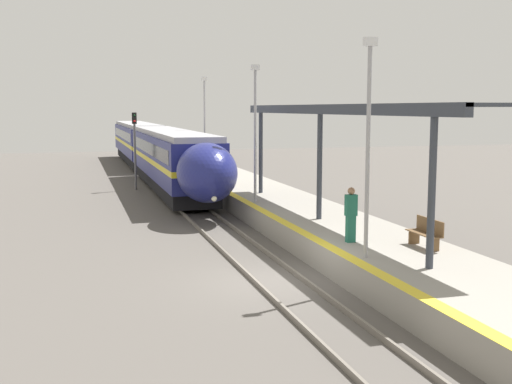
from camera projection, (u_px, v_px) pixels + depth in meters
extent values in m
plane|color=#56514C|center=(277.00, 281.00, 18.99)|extent=(120.00, 120.00, 0.00)
cube|color=slate|center=(254.00, 280.00, 18.79)|extent=(0.08, 90.00, 0.15)
cube|color=slate|center=(300.00, 277.00, 19.18)|extent=(0.08, 90.00, 0.15)
cube|color=black|center=(171.00, 181.00, 39.48)|extent=(2.43, 18.23, 0.80)
cube|color=navy|center=(170.00, 168.00, 39.38)|extent=(2.76, 19.81, 0.85)
cube|color=yellow|center=(170.00, 159.00, 39.30)|extent=(2.78, 19.81, 0.29)
cube|color=navy|center=(170.00, 146.00, 39.20)|extent=(2.76, 19.81, 1.29)
cube|color=black|center=(170.00, 147.00, 39.21)|extent=(2.79, 18.23, 0.71)
cube|color=#9E9EA3|center=(170.00, 133.00, 39.10)|extent=(2.49, 19.81, 0.30)
cylinder|color=black|center=(177.00, 200.00, 32.40)|extent=(0.12, 0.94, 0.94)
cylinder|color=black|center=(205.00, 199.00, 32.79)|extent=(0.12, 0.94, 0.94)
cylinder|color=black|center=(171.00, 195.00, 34.50)|extent=(0.12, 0.94, 0.94)
cylinder|color=black|center=(197.00, 194.00, 34.89)|extent=(0.12, 0.94, 0.94)
cylinder|color=black|center=(149.00, 176.00, 44.11)|extent=(0.12, 0.94, 0.94)
cylinder|color=black|center=(170.00, 175.00, 44.50)|extent=(0.12, 0.94, 0.94)
cylinder|color=black|center=(146.00, 173.00, 46.21)|extent=(0.12, 0.94, 0.94)
cylinder|color=black|center=(166.00, 172.00, 46.60)|extent=(0.12, 0.94, 0.94)
ellipsoid|color=navy|center=(207.00, 173.00, 28.54)|extent=(2.65, 4.04, 2.68)
ellipsoid|color=black|center=(209.00, 164.00, 28.00)|extent=(1.93, 2.36, 1.36)
sphere|color=#F9F4CC|center=(214.00, 199.00, 27.22)|extent=(0.24, 0.24, 0.24)
cube|color=black|center=(138.00, 157.00, 59.14)|extent=(2.43, 18.23, 0.80)
cube|color=navy|center=(138.00, 148.00, 59.03)|extent=(2.76, 19.81, 0.85)
cube|color=yellow|center=(138.00, 142.00, 58.96)|extent=(2.78, 19.81, 0.29)
cube|color=navy|center=(137.00, 133.00, 58.86)|extent=(2.76, 19.81, 1.29)
cube|color=black|center=(137.00, 134.00, 58.86)|extent=(2.79, 18.23, 0.71)
cube|color=#9E9EA3|center=(137.00, 125.00, 58.75)|extent=(2.49, 19.81, 0.30)
cylinder|color=black|center=(138.00, 165.00, 52.06)|extent=(0.12, 0.94, 0.94)
cylinder|color=black|center=(155.00, 165.00, 52.45)|extent=(0.12, 0.94, 0.94)
cylinder|color=black|center=(135.00, 163.00, 54.16)|extent=(0.12, 0.94, 0.94)
cylinder|color=black|center=(152.00, 163.00, 54.55)|extent=(0.12, 0.94, 0.94)
cylinder|color=black|center=(126.00, 155.00, 63.77)|extent=(0.12, 0.94, 0.94)
cylinder|color=black|center=(140.00, 155.00, 64.16)|extent=(0.12, 0.94, 0.94)
cylinder|color=black|center=(124.00, 153.00, 65.87)|extent=(0.12, 0.94, 0.94)
cylinder|color=black|center=(138.00, 153.00, 66.26)|extent=(0.12, 0.94, 0.94)
cube|color=gray|center=(387.00, 259.00, 19.91)|extent=(4.02, 64.00, 0.87)
cube|color=yellow|center=(333.00, 248.00, 19.36)|extent=(0.40, 64.00, 0.01)
cube|color=brown|center=(434.00, 245.00, 18.94)|extent=(0.36, 0.06, 0.42)
cube|color=brown|center=(414.00, 237.00, 20.03)|extent=(0.36, 0.06, 0.42)
cube|color=brown|center=(424.00, 233.00, 19.46)|extent=(0.44, 1.51, 0.03)
cube|color=brown|center=(430.00, 226.00, 19.48)|extent=(0.04, 1.51, 0.44)
cube|color=#1E604C|center=(351.00, 229.00, 20.24)|extent=(0.28, 0.20, 0.85)
cube|color=#1E604C|center=(351.00, 205.00, 20.14)|extent=(0.36, 0.22, 0.67)
sphere|color=#936B4C|center=(351.00, 191.00, 20.08)|extent=(0.23, 0.23, 0.23)
cylinder|color=#59595E|center=(135.00, 157.00, 39.98)|extent=(0.14, 0.14, 4.12)
cube|color=black|center=(134.00, 118.00, 39.67)|extent=(0.28, 0.20, 0.70)
sphere|color=black|center=(134.00, 115.00, 39.54)|extent=(0.14, 0.14, 0.14)
sphere|color=red|center=(134.00, 121.00, 39.59)|extent=(0.14, 0.14, 0.14)
cylinder|color=#9E9EA3|center=(368.00, 154.00, 17.83)|extent=(0.12, 0.12, 5.89)
cube|color=silver|center=(370.00, 42.00, 17.43)|extent=(0.36, 0.20, 0.24)
cylinder|color=#9E9EA3|center=(255.00, 137.00, 28.82)|extent=(0.12, 0.12, 5.89)
cube|color=silver|center=(255.00, 67.00, 28.42)|extent=(0.36, 0.20, 0.24)
cylinder|color=#9E9EA3|center=(205.00, 129.00, 39.81)|extent=(0.12, 0.12, 5.89)
cube|color=silver|center=(204.00, 79.00, 39.41)|extent=(0.36, 0.20, 0.24)
cylinder|color=#333842|center=(432.00, 192.00, 16.72)|extent=(0.20, 0.20, 4.07)
cylinder|color=#333842|center=(320.00, 166.00, 24.31)|extent=(0.20, 0.20, 4.07)
cylinder|color=#333842|center=(261.00, 152.00, 31.91)|extent=(0.20, 0.20, 4.07)
cube|color=#333842|center=(320.00, 109.00, 24.04)|extent=(0.24, 18.93, 0.36)
cube|color=#333842|center=(343.00, 106.00, 24.27)|extent=(2.00, 18.93, 0.10)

